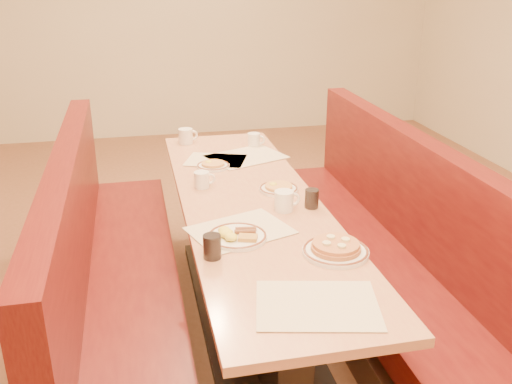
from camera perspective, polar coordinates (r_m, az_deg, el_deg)
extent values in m
plane|color=#9E6647|center=(3.28, -0.46, -13.15)|extent=(8.00, 8.00, 0.00)
cube|color=beige|center=(6.67, -7.97, 17.46)|extent=(6.00, 0.04, 2.80)
cube|color=black|center=(3.26, -0.46, -12.72)|extent=(0.55, 1.88, 0.06)
cube|color=black|center=(3.09, -0.47, -7.75)|extent=(0.15, 1.75, 0.71)
cube|color=tan|center=(2.92, -0.50, -1.34)|extent=(0.70, 2.50, 0.04)
cube|color=#4C3326|center=(3.18, -12.76, -12.85)|extent=(0.55, 2.50, 0.20)
cube|color=#621810|center=(3.04, -13.18, -8.64)|extent=(0.55, 2.50, 0.16)
cube|color=#621810|center=(2.88, -18.09, -2.40)|extent=(0.12, 2.50, 0.60)
cube|color=#4C3326|center=(3.41, 10.90, -10.15)|extent=(0.55, 2.50, 0.20)
cube|color=#621810|center=(3.27, 11.23, -6.13)|extent=(0.55, 2.50, 0.16)
cube|color=#621810|center=(3.21, 15.26, 0.37)|extent=(0.12, 2.50, 0.60)
cube|color=beige|center=(2.60, -1.60, -3.85)|extent=(0.51, 0.45, 0.00)
cube|color=beige|center=(2.08, 6.15, -11.15)|extent=(0.49, 0.41, 0.00)
cube|color=beige|center=(3.54, -4.04, 3.20)|extent=(0.43, 0.37, 0.00)
cube|color=beige|center=(3.60, -0.99, 3.57)|extent=(0.54, 0.47, 0.00)
cylinder|color=white|center=(2.42, 7.96, -5.95)|extent=(0.28, 0.28, 0.02)
torus|color=brown|center=(2.42, 7.97, -5.76)|extent=(0.28, 0.28, 0.01)
cylinder|color=#B46D40|center=(2.42, 7.98, -5.55)|extent=(0.21, 0.21, 0.02)
cylinder|color=#B46D40|center=(2.41, 8.00, -5.19)|extent=(0.20, 0.20, 0.02)
cylinder|color=beige|center=(2.42, 8.94, -4.72)|extent=(0.04, 0.04, 0.01)
cylinder|color=beige|center=(2.44, 7.48, -4.48)|extent=(0.04, 0.04, 0.01)
cylinder|color=beige|center=(2.38, 7.08, -5.11)|extent=(0.04, 0.04, 0.01)
cylinder|color=beige|center=(2.37, 8.57, -5.36)|extent=(0.04, 0.04, 0.01)
cylinder|color=white|center=(2.53, -1.89, -4.53)|extent=(0.26, 0.26, 0.02)
torus|color=brown|center=(2.52, -1.89, -4.35)|extent=(0.26, 0.26, 0.01)
ellipsoid|color=#FFE841|center=(2.51, -3.03, -4.12)|extent=(0.07, 0.07, 0.04)
ellipsoid|color=#FFE841|center=(2.47, -2.50, -4.53)|extent=(0.06, 0.06, 0.03)
ellipsoid|color=#FFE841|center=(2.54, -3.22, -3.80)|extent=(0.05, 0.05, 0.03)
cylinder|color=brown|center=(2.53, -1.10, -3.99)|extent=(0.10, 0.03, 0.02)
cylinder|color=brown|center=(2.56, -1.02, -3.71)|extent=(0.10, 0.03, 0.02)
cube|color=#D28841|center=(2.48, -0.82, -4.60)|extent=(0.09, 0.08, 0.02)
cylinder|color=white|center=(3.06, 2.28, 0.28)|extent=(0.21, 0.21, 0.02)
torus|color=brown|center=(3.06, 2.28, 0.41)|extent=(0.21, 0.21, 0.01)
cylinder|color=#EA9A52|center=(3.05, 2.28, 0.57)|extent=(0.15, 0.15, 0.02)
ellipsoid|color=#FFE841|center=(3.06, 1.73, 0.77)|extent=(0.04, 0.04, 0.02)
cylinder|color=white|center=(3.42, -4.31, 2.60)|extent=(0.20, 0.20, 0.01)
torus|color=brown|center=(3.42, -4.31, 2.71)|extent=(0.19, 0.19, 0.01)
cylinder|color=#EA9A52|center=(3.42, -4.32, 2.84)|extent=(0.14, 0.14, 0.01)
ellipsoid|color=#FFE841|center=(3.43, -4.77, 3.00)|extent=(0.04, 0.04, 0.02)
cylinder|color=white|center=(2.80, 2.81, -0.89)|extent=(0.09, 0.09, 0.10)
torus|color=white|center=(2.82, 3.76, -0.76)|extent=(0.07, 0.02, 0.07)
cylinder|color=black|center=(2.78, 2.82, -0.06)|extent=(0.08, 0.08, 0.01)
cylinder|color=white|center=(3.10, -5.45, 1.23)|extent=(0.08, 0.08, 0.09)
torus|color=white|center=(3.11, -4.64, 1.31)|extent=(0.06, 0.02, 0.06)
cylinder|color=black|center=(3.09, -5.47, 1.90)|extent=(0.07, 0.07, 0.01)
cylinder|color=white|center=(3.81, -0.21, 5.25)|extent=(0.08, 0.08, 0.09)
torus|color=white|center=(3.81, 0.44, 5.23)|extent=(0.06, 0.03, 0.06)
cylinder|color=black|center=(3.80, -0.21, 5.80)|extent=(0.07, 0.07, 0.01)
cylinder|color=white|center=(3.90, -7.05, 5.57)|extent=(0.09, 0.09, 0.10)
torus|color=white|center=(3.91, -6.34, 5.66)|extent=(0.07, 0.03, 0.07)
cylinder|color=black|center=(3.89, -7.08, 6.19)|extent=(0.08, 0.08, 0.01)
cylinder|color=black|center=(2.36, -4.41, -5.49)|extent=(0.07, 0.07, 0.10)
cylinder|color=silver|center=(2.36, -4.41, -5.46)|extent=(0.08, 0.08, 0.10)
cylinder|color=black|center=(2.84, 5.59, -0.67)|extent=(0.07, 0.07, 0.09)
cylinder|color=silver|center=(2.84, 5.59, -0.66)|extent=(0.07, 0.07, 0.10)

